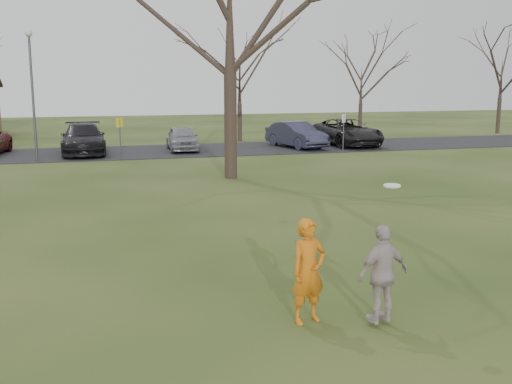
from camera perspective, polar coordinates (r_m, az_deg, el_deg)
ground at (r=10.12m, az=6.23°, el=-12.46°), size 120.00×120.00×0.00m
parking_strip at (r=34.04m, az=-9.55°, el=3.81°), size 62.00×6.50×0.04m
player_defender at (r=9.95m, az=4.98°, el=-7.46°), size 0.72×0.57×1.75m
car_3 at (r=33.62m, az=-16.02°, el=4.87°), size 2.26×5.51×1.60m
car_4 at (r=34.09m, az=-6.99°, el=5.07°), size 1.77×4.04×1.35m
car_5 at (r=35.34m, az=3.82°, el=5.43°), size 2.68×4.77×1.49m
car_6 at (r=36.95m, az=8.58°, el=5.63°), size 2.94×5.83×1.58m
catching_play at (r=9.97m, az=11.90°, el=-7.55°), size 1.01×0.58×2.27m
lamp_post at (r=31.22m, az=-20.44°, el=9.97°), size 0.34×0.34×6.27m
sign_yellow at (r=30.76m, az=-12.75°, el=5.67°), size 0.35×0.35×2.08m
sign_white at (r=33.57m, az=8.28°, el=6.21°), size 0.35×0.35×2.08m
small_tree_row at (r=39.48m, az=-4.08°, el=10.48°), size 55.00×5.90×8.50m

